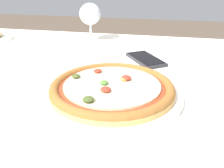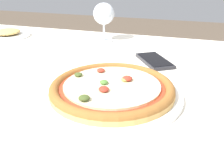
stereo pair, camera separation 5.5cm
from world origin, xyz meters
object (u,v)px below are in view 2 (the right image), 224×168
Objects in this scene: pizza_plate at (112,89)px; cell_phone at (154,61)px; dining_table at (74,98)px; wine_glass_far_left at (104,15)px; side_plate at (7,34)px.

cell_phone is at bearing 77.67° from pizza_plate.
wine_glass_far_left is (-0.02, 0.32, 0.19)m from dining_table.
pizza_plate is 0.70m from side_plate.
wine_glass_far_left is 0.93× the size of cell_phone.
cell_phone is at bearing -39.11° from wine_glass_far_left.
cell_phone is (0.21, 0.13, 0.10)m from dining_table.
dining_table is at bearing -147.95° from cell_phone.
cell_phone is 0.86× the size of side_plate.
dining_table is at bearing -31.33° from side_plate.
side_plate is at bearing -171.61° from wine_glass_far_left.
dining_table is at bearing -87.02° from wine_glass_far_left.
wine_glass_far_left is 0.80× the size of side_plate.
dining_table is 8.23× the size of cell_phone.
wine_glass_far_left is at bearing 8.39° from side_plate.
cell_phone reaches higher than dining_table.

